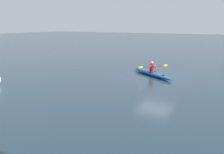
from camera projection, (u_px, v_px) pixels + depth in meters
ground_plane at (156, 76)px, 19.41m from camera, size 160.00×160.00×0.00m
kayak at (152, 73)px, 19.50m from camera, size 4.32×3.34×0.30m
kayaker at (152, 67)px, 19.38m from camera, size 1.46×2.01×0.74m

